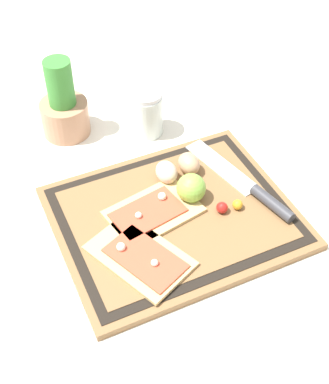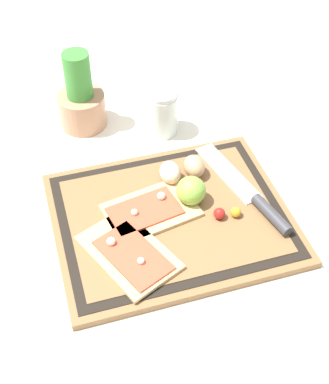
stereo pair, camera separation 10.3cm
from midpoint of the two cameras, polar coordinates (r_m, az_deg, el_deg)
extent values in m
plane|color=silver|center=(1.02, 3.60, -3.25)|extent=(6.00, 6.00, 0.00)
cube|color=brown|center=(1.02, 3.62, -2.97)|extent=(0.44, 0.36, 0.01)
cube|color=black|center=(1.01, 3.64, -2.67)|extent=(0.42, 0.33, 0.00)
cube|color=brown|center=(1.01, 3.65, -2.61)|extent=(0.38, 0.30, 0.00)
cube|color=tan|center=(0.95, -0.76, -6.64)|extent=(0.17, 0.21, 0.01)
cube|color=#D14C33|center=(0.94, -0.23, -6.92)|extent=(0.13, 0.16, 0.00)
sphere|color=silver|center=(0.95, -2.63, -5.46)|extent=(0.02, 0.02, 0.02)
sphere|color=silver|center=(0.92, 0.67, -7.53)|extent=(0.01, 0.01, 0.01)
cube|color=tan|center=(1.01, 1.43, -2.12)|extent=(0.19, 0.14, 0.01)
cube|color=#D14C33|center=(1.00, 0.80, -2.15)|extent=(0.14, 0.10, 0.00)
sphere|color=silver|center=(1.02, 2.53, -0.58)|extent=(0.02, 0.02, 0.02)
sphere|color=silver|center=(0.99, -0.28, -2.33)|extent=(0.01, 0.01, 0.01)
cube|color=silver|center=(1.10, 9.43, 1.93)|extent=(0.08, 0.19, 0.00)
cylinder|color=#38383D|center=(1.03, 14.18, -2.50)|extent=(0.04, 0.10, 0.02)
ellipsoid|color=tan|center=(1.08, 5.91, 2.62)|extent=(0.04, 0.05, 0.04)
ellipsoid|color=beige|center=(1.06, 3.38, 1.96)|extent=(0.04, 0.05, 0.04)
sphere|color=#7FB742|center=(1.02, 5.74, 0.00)|extent=(0.06, 0.06, 0.06)
sphere|color=red|center=(1.01, 8.79, -2.43)|extent=(0.02, 0.02, 0.02)
sphere|color=gold|center=(1.02, 10.50, -2.27)|extent=(0.02, 0.02, 0.02)
cylinder|color=#AD7A5B|center=(1.23, -6.38, 8.59)|extent=(0.11, 0.11, 0.08)
cylinder|color=#388433|center=(1.18, -6.66, 11.37)|extent=(0.06, 0.06, 0.14)
cylinder|color=silver|center=(1.19, 2.11, 8.25)|extent=(0.07, 0.07, 0.10)
cylinder|color=olive|center=(1.21, 2.08, 7.16)|extent=(0.07, 0.07, 0.03)
cylinder|color=silver|center=(1.16, 2.18, 10.32)|extent=(0.07, 0.07, 0.01)
camera|label=1|loc=(0.05, -87.13, 2.89)|focal=50.00mm
camera|label=2|loc=(0.05, 92.87, -2.89)|focal=50.00mm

